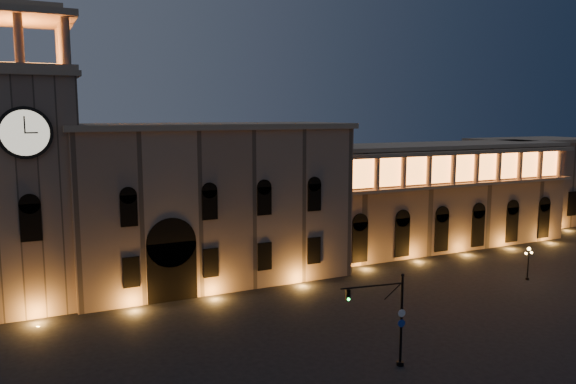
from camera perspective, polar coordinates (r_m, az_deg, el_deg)
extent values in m
plane|color=black|center=(47.19, 3.25, -15.33)|extent=(160.00, 160.00, 0.00)
cube|color=#896D59|center=(63.68, -7.89, -1.29)|extent=(30.00, 12.00, 17.00)
cube|color=gray|center=(62.88, -8.04, 6.65)|extent=(30.80, 12.80, 0.60)
cube|color=black|center=(58.19, -11.82, -7.82)|extent=(5.00, 1.40, 6.00)
cylinder|color=black|center=(57.46, -11.91, -4.93)|extent=(5.00, 1.40, 5.00)
cube|color=orange|center=(58.06, -11.77, -8.06)|extent=(4.20, 0.20, 5.00)
cube|color=#896D59|center=(59.41, -24.87, -0.18)|extent=(9.00, 9.00, 22.00)
cube|color=gray|center=(59.02, -25.52, 10.69)|extent=(9.80, 9.80, 0.50)
cylinder|color=black|center=(54.26, -25.16, 5.47)|extent=(4.60, 0.35, 4.60)
cylinder|color=beige|center=(54.12, -25.16, 5.46)|extent=(4.00, 0.12, 4.00)
cube|color=gray|center=(59.06, -25.55, 11.18)|extent=(9.40, 9.40, 0.50)
cube|color=orange|center=(59.08, -25.56, 11.47)|extent=(6.80, 6.80, 0.15)
cylinder|color=gray|center=(55.49, -25.68, 13.87)|extent=(0.76, 0.76, 4.20)
cylinder|color=gray|center=(55.66, -21.65, 14.07)|extent=(0.76, 0.76, 4.20)
cylinder|color=gray|center=(63.05, -25.70, 13.06)|extent=(0.76, 0.76, 4.20)
cylinder|color=gray|center=(63.19, -22.16, 13.24)|extent=(0.76, 0.76, 4.20)
cylinder|color=gray|center=(59.42, -21.92, 13.63)|extent=(0.76, 0.76, 4.20)
cube|color=gray|center=(59.58, -25.83, 15.73)|extent=(9.80, 9.80, 0.60)
cube|color=gray|center=(59.67, -25.87, 16.30)|extent=(7.50, 7.50, 0.60)
cube|color=#846854|center=(82.36, 14.81, -0.45)|extent=(40.00, 10.00, 14.00)
cube|color=gray|center=(81.65, 14.99, 4.59)|extent=(40.60, 10.60, 0.50)
cube|color=gray|center=(78.00, 17.48, 0.70)|extent=(40.00, 1.20, 0.40)
cube|color=gray|center=(77.60, 17.62, 3.85)|extent=(40.00, 1.40, 0.50)
cube|color=orange|center=(78.16, 17.28, 2.35)|extent=(38.00, 0.15, 3.60)
cylinder|color=gray|center=(66.79, 6.19, 1.76)|extent=(0.70, 0.70, 4.00)
cylinder|color=gray|center=(68.98, 9.02, 1.91)|extent=(0.70, 0.70, 4.00)
cylinder|color=gray|center=(71.32, 11.67, 2.04)|extent=(0.70, 0.70, 4.00)
cylinder|color=gray|center=(73.80, 14.14, 2.15)|extent=(0.70, 0.70, 4.00)
cylinder|color=gray|center=(76.41, 16.45, 2.26)|extent=(0.70, 0.70, 4.00)
cylinder|color=gray|center=(79.14, 18.61, 2.35)|extent=(0.70, 0.70, 4.00)
cylinder|color=gray|center=(81.97, 20.62, 2.44)|extent=(0.70, 0.70, 4.00)
cylinder|color=gray|center=(84.90, 22.49, 2.52)|extent=(0.70, 0.70, 4.00)
cylinder|color=gray|center=(87.91, 24.24, 2.59)|extent=(0.70, 0.70, 4.00)
cylinder|color=gray|center=(91.00, 25.87, 2.65)|extent=(0.70, 0.70, 4.00)
cube|color=#846854|center=(104.86, 23.55, 0.91)|extent=(20.00, 12.00, 14.00)
cylinder|color=black|center=(43.35, 11.43, -12.76)|extent=(0.20, 0.20, 6.85)
cylinder|color=black|center=(44.61, 11.31, -16.70)|extent=(0.55, 0.55, 0.29)
sphere|color=black|center=(42.24, 11.56, -8.29)|extent=(0.27, 0.27, 0.27)
cylinder|color=black|center=(41.34, 8.52, -9.42)|extent=(4.85, 0.86, 0.12)
cube|color=black|center=(40.76, 6.10, -10.35)|extent=(0.33, 0.32, 0.83)
cylinder|color=#0CE53F|center=(40.71, 6.18, -10.78)|extent=(0.19, 0.10, 0.18)
cylinder|color=silver|center=(42.98, 11.49, -11.97)|extent=(0.59, 0.13, 0.59)
cylinder|color=navy|center=(43.25, 11.46, -12.95)|extent=(0.59, 0.13, 0.59)
cylinder|color=black|center=(69.31, 23.20, -6.81)|extent=(0.14, 0.14, 3.51)
cylinder|color=black|center=(69.72, 23.13, -8.10)|extent=(0.39, 0.39, 0.26)
sphere|color=#F5C062|center=(68.88, 23.28, -5.33)|extent=(0.39, 0.39, 0.39)
cylinder|color=black|center=(68.84, 23.14, -5.78)|extent=(0.88, 0.06, 0.05)
sphere|color=#F5C062|center=(68.67, 23.02, -5.77)|extent=(0.28, 0.28, 0.28)
cylinder|color=black|center=(69.16, 23.38, -5.73)|extent=(0.88, 0.06, 0.05)
sphere|color=#F5C062|center=(69.31, 23.50, -5.67)|extent=(0.28, 0.28, 0.28)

